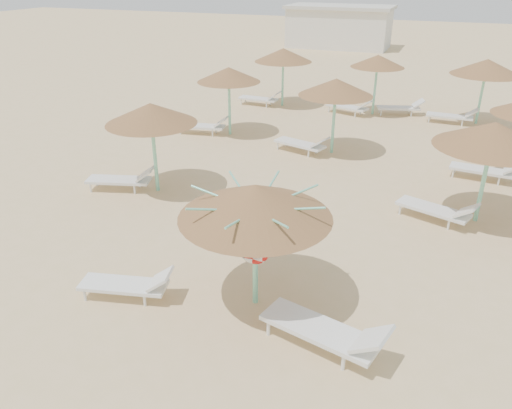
% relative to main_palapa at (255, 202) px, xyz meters
% --- Properties ---
extents(ground, '(120.00, 120.00, 0.00)m').
position_rel_main_palapa_xyz_m(ground, '(-0.30, -0.25, -2.26)').
color(ground, '#DAB485').
rests_on(ground, ground).
extents(main_palapa, '(2.90, 2.90, 2.60)m').
position_rel_main_palapa_xyz_m(main_palapa, '(0.00, 0.00, 0.00)').
color(main_palapa, '#7FDDBA').
rests_on(main_palapa, ground).
extents(lounger_main_a, '(1.99, 1.00, 0.69)m').
position_rel_main_palapa_xyz_m(lounger_main_a, '(-2.44, -0.80, -1.93)').
color(lounger_main_a, white).
rests_on(lounger_main_a, ground).
extents(lounger_main_b, '(2.40, 1.23, 0.84)m').
position_rel_main_palapa_xyz_m(lounger_main_b, '(1.69, -0.83, -1.86)').
color(lounger_main_b, white).
rests_on(lounger_main_b, ground).
extents(palapa_field, '(13.76, 13.86, 2.72)m').
position_rel_main_palapa_xyz_m(palapa_field, '(0.01, 10.36, 0.06)').
color(palapa_field, '#7FDDBA').
rests_on(palapa_field, ground).
extents(service_hut, '(8.40, 4.40, 3.25)m').
position_rel_main_palapa_xyz_m(service_hut, '(-6.30, 34.75, -0.61)').
color(service_hut, silver).
rests_on(service_hut, ground).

